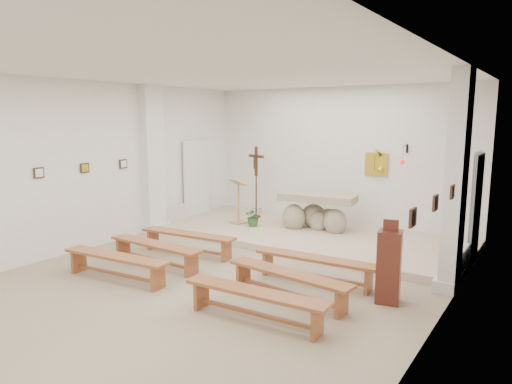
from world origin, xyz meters
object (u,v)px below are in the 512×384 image
Objects in this scene: donation_pedestal at (389,266)px; bench_left_second at (155,249)px; crucifix_stand at (256,177)px; bench_right_third at (255,298)px; altar at (316,214)px; bench_left_third at (116,261)px; lectern at (238,201)px; bench_right_front at (315,263)px; bench_left_front at (188,238)px; bench_right_second at (288,279)px.

donation_pedestal is 0.60× the size of bench_left_second.
crucifix_stand reaches higher than bench_right_third.
altar is 0.86× the size of bench_left_third.
altar is at bearing 103.40° from bench_right_third.
bench_right_third is at bearing -80.28° from altar.
bench_left_second is at bearing -66.89° from lectern.
altar is at bearing 119.88° from donation_pedestal.
bench_left_second is 0.99× the size of bench_right_third.
crucifix_stand is 0.87× the size of bench_right_front.
bench_left_front is at bearing -64.05° from lectern.
bench_left_front is at bearing 168.20° from bench_right_second.
crucifix_stand is 0.87× the size of bench_right_third.
bench_right_front is 3.01m from bench_left_second.
bench_right_second is at bearing -28.28° from lectern.
bench_left_front is 1.00× the size of bench_left_third.
bench_left_front is 1.00× the size of bench_right_second.
bench_left_third is 2.87m from bench_right_third.
altar is 4.88m from bench_left_third.
bench_left_front is at bearing 84.01° from bench_left_third.
crucifix_stand reaches higher than bench_left_second.
lectern is 4.11m from bench_left_third.
crucifix_stand reaches higher than bench_right_second.
lectern is 0.53× the size of bench_left_front.
bench_left_second is 0.90m from bench_left_third.
altar reaches higher than bench_left_third.
bench_right_front is (1.41, -2.85, -0.17)m from altar.
donation_pedestal is 4.48m from bench_left_third.
bench_left_front and bench_right_front have the same top height.
crucifix_stand is at bearing 107.83° from lectern.
crucifix_stand reaches higher than donation_pedestal.
bench_right_second is at bearing 86.49° from bench_right_third.
bench_right_second is 3.01m from bench_left_third.
crucifix_stand is 3.26m from bench_left_front.
crucifix_stand is 4.13m from bench_left_second.
bench_left_second is (0.00, -0.90, 0.00)m from bench_left_front.
donation_pedestal is at bearing -8.02° from bench_left_front.
bench_left_third is at bearing -151.63° from bench_right_front.
crucifix_stand is 0.87× the size of bench_left_front.
donation_pedestal reaches higher than altar.
altar is at bearing 116.32° from bench_right_second.
bench_left_second is 2.87m from bench_right_second.
lectern is at bearing 89.68° from bench_left_third.
crucifix_stand is at bearing 89.05° from bench_left_third.
lectern is at bearing 141.43° from bench_right_front.
bench_left_second and bench_right_third have the same top height.
bench_left_second is at bearing 178.34° from donation_pedestal.
donation_pedestal reaches higher than bench_left_front.
donation_pedestal is at bearing 36.84° from bench_right_second.
crucifix_stand is at bearing 132.92° from bench_right_front.
bench_left_second is at bearing -66.71° from crucifix_stand.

